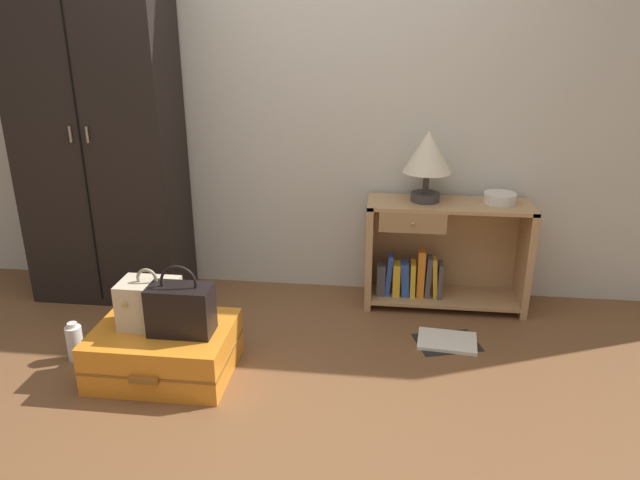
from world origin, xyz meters
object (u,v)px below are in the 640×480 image
at_px(train_case, 150,303).
at_px(wardrobe, 98,127).
at_px(bookshelf, 439,254).
at_px(open_book_on_floor, 447,341).
at_px(bottle, 75,342).
at_px(table_lamp, 428,155).
at_px(suitcase_large, 165,350).
at_px(handbag, 181,309).
at_px(bowl, 500,198).

bearing_deg(train_case, wardrobe, 124.37).
relative_size(bookshelf, open_book_on_floor, 2.46).
relative_size(wardrobe, bottle, 10.17).
xyz_separation_m(table_lamp, suitcase_large, (-1.29, -0.96, -0.81)).
relative_size(wardrobe, open_book_on_floor, 5.46).
xyz_separation_m(table_lamp, train_case, (-1.35, -0.94, -0.57)).
relative_size(handbag, open_book_on_floor, 0.90).
xyz_separation_m(train_case, open_book_on_floor, (1.49, 0.44, -0.36)).
distance_m(wardrobe, open_book_on_floor, 2.37).
distance_m(wardrobe, table_lamp, 1.95).
distance_m(table_lamp, open_book_on_floor, 1.06).
bearing_deg(handbag, bottle, 171.78).
height_order(wardrobe, table_lamp, wardrobe).
relative_size(bookshelf, train_case, 3.15).
bearing_deg(wardrobe, handbag, -50.03).
xyz_separation_m(bowl, open_book_on_floor, (-0.29, -0.51, -0.68)).
relative_size(wardrobe, handbag, 6.07).
bearing_deg(open_book_on_floor, bottle, -168.37).
bearing_deg(bookshelf, handbag, -142.50).
bearing_deg(wardrobe, bookshelf, 1.92).
xyz_separation_m(wardrobe, open_book_on_floor, (2.08, -0.42, -1.06)).
xyz_separation_m(table_lamp, bottle, (-1.80, -0.90, -0.84)).
relative_size(table_lamp, bowl, 2.23).
relative_size(wardrobe, table_lamp, 5.12).
xyz_separation_m(bookshelf, bottle, (-1.91, -0.89, -0.23)).
bearing_deg(bookshelf, table_lamp, 178.11).
distance_m(table_lamp, suitcase_large, 1.80).
height_order(bookshelf, suitcase_large, bookshelf).
relative_size(bowl, bottle, 0.89).
bearing_deg(train_case, bookshelf, 32.58).
xyz_separation_m(wardrobe, suitcase_large, (0.65, -0.89, -0.94)).
height_order(train_case, open_book_on_floor, train_case).
relative_size(bookshelf, table_lamp, 2.30).
height_order(wardrobe, handbag, wardrobe).
bearing_deg(wardrobe, bowl, 2.11).
height_order(train_case, handbag, handbag).
distance_m(suitcase_large, handbag, 0.28).
bearing_deg(bookshelf, open_book_on_floor, -86.02).
relative_size(suitcase_large, open_book_on_floor, 1.74).
xyz_separation_m(wardrobe, handbag, (0.77, -0.91, -0.69)).
bearing_deg(suitcase_large, bottle, 173.15).
xyz_separation_m(train_case, handbag, (0.18, -0.05, 0.01)).
xyz_separation_m(table_lamp, handbag, (-1.18, -0.99, -0.56)).
bearing_deg(table_lamp, handbag, -140.01).
xyz_separation_m(handbag, open_book_on_floor, (1.32, 0.49, -0.37)).
xyz_separation_m(bottle, open_book_on_floor, (1.94, 0.40, -0.09)).
bearing_deg(suitcase_large, train_case, 159.93).
distance_m(bowl, open_book_on_floor, 0.90).
relative_size(table_lamp, train_case, 1.37).
height_order(table_lamp, bowl, table_lamp).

